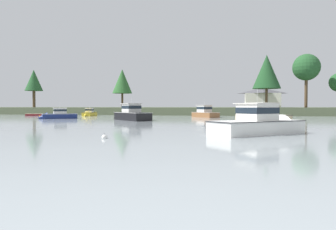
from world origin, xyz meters
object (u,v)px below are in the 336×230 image
at_px(cruiser_black, 130,116).
at_px(dinghy_maroon, 34,115).
at_px(cruiser_white, 265,127).
at_px(cruiser_yellow, 89,114).
at_px(cruiser_navy, 56,116).
at_px(cruiser_wood, 203,114).
at_px(cruiser_sand, 258,118).
at_px(mooring_buoy_white, 105,137).
at_px(mooring_buoy_orange, 40,116).

height_order(cruiser_black, dinghy_maroon, cruiser_black).
relative_size(cruiser_white, cruiser_yellow, 1.30).
bearing_deg(cruiser_navy, dinghy_maroon, 135.59).
xyz_separation_m(cruiser_wood, cruiser_sand, (9.40, -20.07, 0.04)).
bearing_deg(cruiser_sand, cruiser_black, 169.40).
distance_m(cruiser_yellow, mooring_buoy_white, 51.91).
bearing_deg(cruiser_black, cruiser_sand, -10.60).
relative_size(cruiser_yellow, mooring_buoy_orange, 17.44).
relative_size(cruiser_navy, cruiser_wood, 0.82).
bearing_deg(mooring_buoy_white, cruiser_navy, 126.67).
bearing_deg(cruiser_navy, cruiser_black, -10.46).
relative_size(cruiser_sand, mooring_buoy_white, 21.18).
distance_m(cruiser_navy, mooring_buoy_orange, 15.76).
xyz_separation_m(cruiser_black, cruiser_navy, (-15.16, 2.80, -0.13)).
distance_m(cruiser_wood, dinghy_maroon, 40.70).
relative_size(dinghy_maroon, cruiser_yellow, 0.63).
bearing_deg(mooring_buoy_orange, cruiser_white, -38.16).
height_order(cruiser_navy, cruiser_yellow, cruiser_navy).
distance_m(dinghy_maroon, mooring_buoy_white, 59.04).
height_order(cruiser_yellow, cruiser_sand, cruiser_sand).
bearing_deg(mooring_buoy_orange, cruiser_black, -28.09).
relative_size(cruiser_white, cruiser_sand, 0.90).
bearing_deg(cruiser_black, cruiser_white, -48.54).
distance_m(cruiser_white, cruiser_sand, 17.90).
distance_m(cruiser_navy, dinghy_maroon, 20.96).
xyz_separation_m(cruiser_black, cruiser_sand, (19.95, -3.74, 0.07)).
relative_size(cruiser_yellow, cruiser_sand, 0.69).
xyz_separation_m(cruiser_navy, cruiser_sand, (35.11, -6.53, 0.21)).
relative_size(cruiser_black, cruiser_navy, 1.27).
bearing_deg(cruiser_sand, mooring_buoy_orange, 158.99).
height_order(mooring_buoy_white, mooring_buoy_orange, mooring_buoy_white).
xyz_separation_m(cruiser_wood, dinghy_maroon, (-40.69, 1.13, -0.45)).
bearing_deg(cruiser_yellow, dinghy_maroon, -177.09).
distance_m(dinghy_maroon, cruiser_sand, 54.39).
bearing_deg(cruiser_yellow, cruiser_black, -48.15).
height_order(cruiser_white, cruiser_sand, cruiser_sand).
bearing_deg(cruiser_navy, cruiser_wood, 27.76).
distance_m(cruiser_yellow, mooring_buoy_orange, 10.80).
xyz_separation_m(cruiser_wood, cruiser_yellow, (-26.83, 1.83, -0.22)).
bearing_deg(cruiser_yellow, cruiser_white, -48.36).
bearing_deg(cruiser_sand, dinghy_maroon, 157.06).
distance_m(cruiser_black, dinghy_maroon, 34.83).
bearing_deg(dinghy_maroon, mooring_buoy_orange, -41.60).
distance_m(cruiser_wood, cruiser_yellow, 26.89).
height_order(cruiser_white, dinghy_maroon, cruiser_white).
height_order(cruiser_black, cruiser_wood, cruiser_wood).
relative_size(dinghy_maroon, mooring_buoy_orange, 10.96).
distance_m(cruiser_navy, cruiser_wood, 29.06).
bearing_deg(cruiser_navy, cruiser_white, -35.47).
xyz_separation_m(cruiser_black, cruiser_white, (19.10, -21.61, -0.07)).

